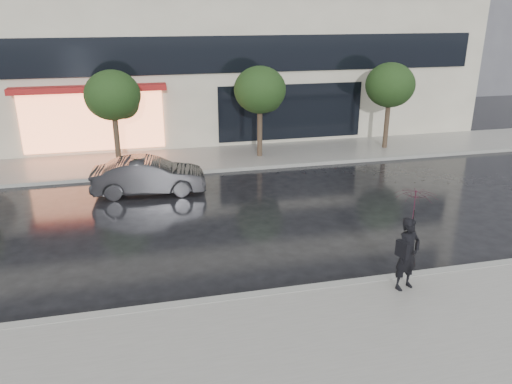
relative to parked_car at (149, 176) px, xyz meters
name	(u,v)px	position (x,y,z in m)	size (l,w,h in m)	color
ground	(238,278)	(1.88, -6.62, -0.65)	(120.00, 120.00, 0.00)	black
sidewalk_near	(272,362)	(1.88, -9.87, -0.59)	(60.00, 4.50, 0.12)	slate
sidewalk_far	(191,160)	(1.88, 3.63, -0.59)	(60.00, 3.50, 0.12)	slate
curb_near	(246,298)	(1.88, -7.62, -0.58)	(60.00, 0.25, 0.14)	gray
curb_far	(196,172)	(1.88, 1.88, -0.58)	(60.00, 0.25, 0.14)	gray
tree_mid_west	(114,97)	(-1.06, 3.41, 2.27)	(2.20, 2.20, 3.99)	#33261C
tree_mid_east	(261,91)	(4.94, 3.41, 2.27)	(2.20, 2.20, 3.99)	#33261C
tree_far_east	(391,87)	(10.94, 3.41, 2.27)	(2.20, 2.20, 3.99)	#33261C
parked_car	(149,176)	(0.00, 0.00, 0.00)	(1.37, 3.94, 1.30)	black
pedestrian_with_umbrella	(412,226)	(5.56, -8.11, 1.03)	(1.17, 1.19, 2.43)	black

